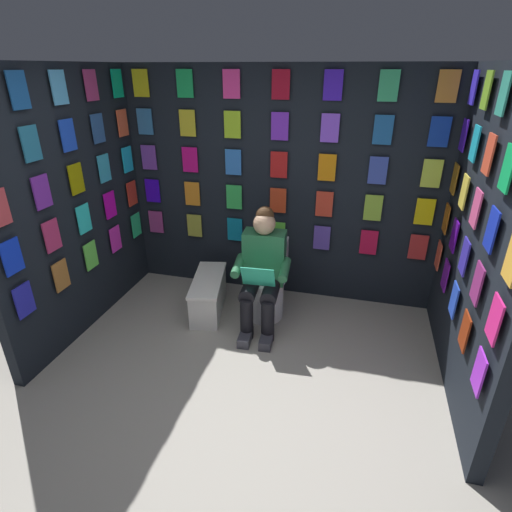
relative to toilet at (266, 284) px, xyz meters
The scene contains 7 objects.
ground_plane 1.62m from the toilet, 90.48° to the left, with size 30.00×30.00×0.00m, color #9E998E.
display_wall_back 1.02m from the toilet, 91.43° to the right, with size 3.39×0.14×2.39m.
display_wall_left 2.00m from the toilet, 162.04° to the left, with size 0.14×2.07×2.39m.
display_wall_right 1.97m from the toilet, 18.22° to the left, with size 0.14×2.07×2.39m.
toilet is the anchor object (origin of this frame).
person_reading 0.35m from the toilet, 93.36° to the left, with size 0.54×0.70×1.19m.
comic_longbox_near 0.62m from the toilet, 12.31° to the left, with size 0.45×0.83×0.38m.
Camera 1 is at (-0.81, 1.96, 2.35)m, focal length 28.46 mm.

